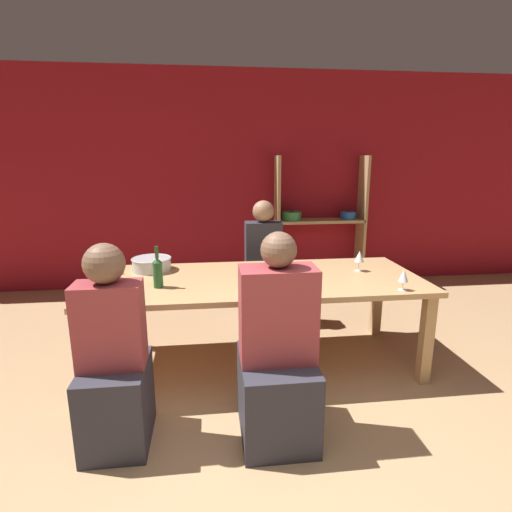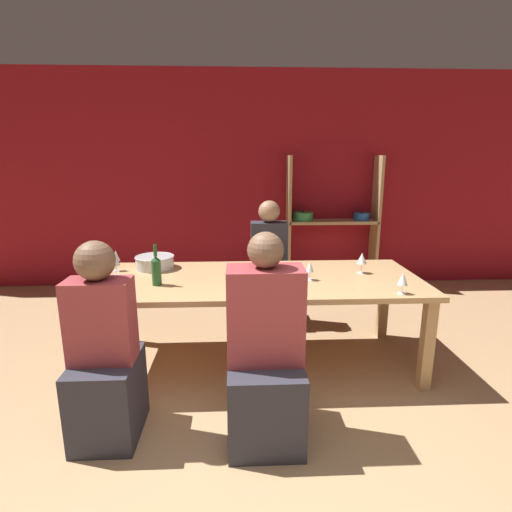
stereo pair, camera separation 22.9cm
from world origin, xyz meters
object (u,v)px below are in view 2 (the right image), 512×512
object	(u,v)px
wine_glass_red_c	(116,257)
wine_glass_red_a	(244,275)
wine_glass_empty_b	(115,260)
mixing_bowl	(155,262)
wine_glass_white_a	(362,259)
person_near_b	(265,366)
person_far_a	(269,278)
dining_table	(257,286)
wine_glass_empty_a	(310,267)
person_near_a	(105,366)
wine_bottle_green	(156,270)
wine_glass_red_b	(403,280)
shelf_unit	(331,238)

from	to	relation	value
wine_glass_red_c	wine_glass_red_a	bearing A→B (deg)	-28.59
wine_glass_red_a	wine_glass_red_c	xyz separation A→B (m)	(-1.04, 0.57, 0.00)
wine_glass_empty_b	mixing_bowl	bearing A→B (deg)	36.59
wine_glass_white_a	person_near_b	size ratio (longest dim) A/B	0.14
wine_glass_empty_b	person_far_a	bearing A→B (deg)	29.98
wine_glass_red_a	wine_glass_empty_b	bearing A→B (deg)	156.72
dining_table	wine_glass_empty_b	size ratio (longest dim) A/B	14.15
mixing_bowl	wine_glass_empty_b	bearing A→B (deg)	-143.41
wine_glass_red_a	wine_glass_empty_a	distance (m)	0.56
wine_glass_white_a	person_far_a	world-z (taller)	person_far_a
mixing_bowl	person_near_a	size ratio (longest dim) A/B	0.27
person_near_a	person_far_a	bearing A→B (deg)	57.02
person_far_a	wine_glass_empty_b	bearing A→B (deg)	29.98
wine_bottle_green	person_near_b	xyz separation A→B (m)	(0.75, -0.72, -0.39)
wine_bottle_green	wine_glass_empty_b	bearing A→B (deg)	144.35
mixing_bowl	person_near_a	world-z (taller)	person_near_a
mixing_bowl	person_near_b	distance (m)	1.50
wine_bottle_green	wine_glass_red_b	xyz separation A→B (m)	(1.72, -0.27, -0.01)
wine_glass_red_b	wine_bottle_green	bearing A→B (deg)	170.92
dining_table	person_near_b	distance (m)	0.89
shelf_unit	person_far_a	size ratio (longest dim) A/B	1.35
wine_glass_red_c	dining_table	bearing A→B (deg)	-12.31
wine_glass_red_c	person_far_a	distance (m)	1.49
shelf_unit	wine_glass_red_b	xyz separation A→B (m)	(-0.07, -2.42, 0.19)
person_near_b	wine_glass_empty_a	bearing A→B (deg)	63.49
mixing_bowl	wine_glass_red_c	world-z (taller)	wine_glass_red_c
dining_table	wine_glass_white_a	bearing A→B (deg)	6.08
wine_glass_red_b	wine_glass_red_c	size ratio (longest dim) A/B	0.87
dining_table	mixing_bowl	distance (m)	0.91
wine_bottle_green	person_near_a	world-z (taller)	person_near_a
wine_glass_red_c	person_near_a	world-z (taller)	person_near_a
wine_glass_red_a	wine_glass_red_b	xyz separation A→B (m)	(1.08, -0.11, -0.02)
mixing_bowl	person_far_a	xyz separation A→B (m)	(1.01, 0.54, -0.32)
mixing_bowl	person_near_b	world-z (taller)	person_near_b
wine_glass_red_b	person_near_b	size ratio (longest dim) A/B	0.12
person_near_a	mixing_bowl	bearing A→B (deg)	85.91
wine_bottle_green	wine_glass_red_c	size ratio (longest dim) A/B	1.75
wine_glass_white_a	person_near_a	xyz separation A→B (m)	(-1.78, -0.92, -0.39)
person_near_a	wine_glass_red_a	bearing A→B (deg)	31.83
wine_glass_red_a	wine_glass_red_c	size ratio (longest dim) A/B	0.99
wine_glass_red_a	wine_glass_white_a	world-z (taller)	wine_glass_red_a
wine_glass_red_c	shelf_unit	bearing A→B (deg)	38.55
wine_glass_red_a	person_near_b	distance (m)	0.69
wine_glass_red_c	wine_glass_empty_a	bearing A→B (deg)	-12.07
wine_glass_red_a	person_near_b	xyz separation A→B (m)	(0.11, -0.55, -0.39)
person_near_b	dining_table	bearing A→B (deg)	90.48
dining_table	mixing_bowl	world-z (taller)	mixing_bowl
mixing_bowl	wine_glass_red_c	distance (m)	0.31
dining_table	person_near_a	bearing A→B (deg)	-138.22
mixing_bowl	wine_bottle_green	size ratio (longest dim) A/B	1.08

